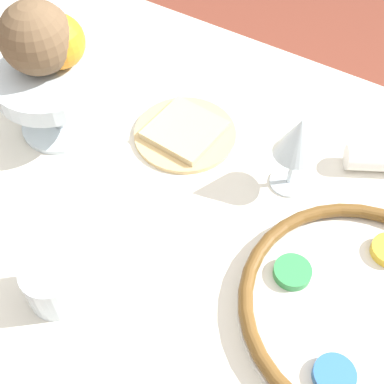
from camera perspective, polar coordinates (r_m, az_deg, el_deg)
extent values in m
cube|color=silver|center=(1.13, 6.52, -15.09)|extent=(1.55, 0.80, 0.74)
cylinder|color=silver|center=(0.76, 17.65, -12.10)|extent=(0.33, 0.33, 0.01)
torus|color=brown|center=(0.75, 17.93, -11.60)|extent=(0.33, 0.33, 0.02)
cylinder|color=#33934C|center=(0.75, 10.66, -8.39)|extent=(0.05, 0.05, 0.01)
cylinder|color=#2D6BB7|center=(0.70, 14.92, -18.37)|extent=(0.05, 0.05, 0.01)
cylinder|color=silver|center=(0.86, 10.23, 1.06)|extent=(0.06, 0.06, 0.00)
cylinder|color=silver|center=(0.83, 10.58, 2.61)|extent=(0.01, 0.01, 0.07)
cone|color=silver|center=(0.78, 11.32, 5.81)|extent=(0.07, 0.07, 0.07)
cylinder|color=silver|center=(0.95, -13.77, 7.01)|extent=(0.13, 0.13, 0.01)
cylinder|color=silver|center=(0.92, -14.28, 8.86)|extent=(0.03, 0.03, 0.08)
cylinder|color=silver|center=(0.89, -14.98, 11.35)|extent=(0.18, 0.18, 0.03)
sphere|color=orange|center=(0.87, -14.15, 15.32)|extent=(0.09, 0.09, 0.09)
sphere|color=brown|center=(0.86, -16.28, 15.51)|extent=(0.11, 0.11, 0.11)
cylinder|color=tan|center=(0.91, -0.74, 6.23)|extent=(0.17, 0.17, 0.01)
cube|color=#D1B784|center=(0.90, -0.75, 6.66)|extent=(0.12, 0.12, 0.01)
cylinder|color=silver|center=(0.74, -14.61, -9.48)|extent=(0.08, 0.08, 0.07)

